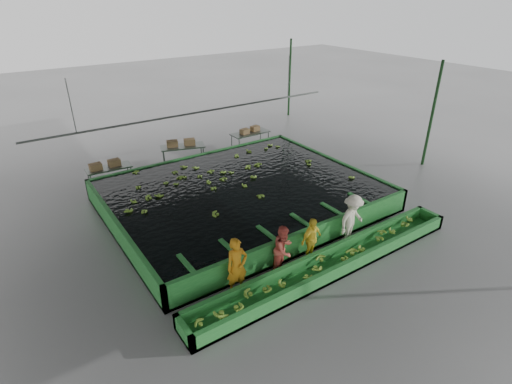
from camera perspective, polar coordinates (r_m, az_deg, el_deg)
ground at (r=15.03m, az=1.08°, el=-4.12°), size 80.00×80.00×0.00m
shed_roof at (r=13.18m, az=1.27°, el=14.88°), size 20.00×22.00×0.04m
shed_posts at (r=13.91m, az=1.17°, el=4.75°), size 20.00×22.00×5.00m
flotation_tank at (r=15.90m, az=-2.03°, el=-0.43°), size 10.00×8.00×0.90m
tank_water at (r=15.72m, az=-2.06°, el=0.87°), size 9.70×7.70×0.00m
sorting_trough at (r=12.63m, az=10.72°, el=-10.01°), size 10.00×1.00×0.50m
cableway_rail at (r=17.84m, az=-8.34°, el=11.18°), size 0.08×0.08×14.00m
rail_hanger_left at (r=16.12m, az=-24.92°, el=11.02°), size 0.04×0.04×2.00m
rail_hanger_right at (r=20.25m, az=4.68°, el=16.12°), size 0.04×0.04×2.00m
worker_a at (r=11.27m, az=-2.74°, el=-10.58°), size 0.66×0.45×1.76m
worker_b at (r=12.09m, az=3.97°, el=-8.21°), size 0.95×0.85×1.60m
worker_c at (r=12.72m, az=7.90°, el=-6.74°), size 0.92×0.48×1.49m
worker_d at (r=13.77m, az=13.55°, el=-3.80°), size 1.24×0.84×1.77m
packing_table_left at (r=18.68m, az=-20.08°, el=2.11°), size 1.93×0.86×0.86m
packing_table_mid at (r=20.09m, az=-10.34°, el=5.22°), size 2.26×1.45×0.96m
packing_table_right at (r=21.72m, az=-0.83°, el=7.32°), size 2.11×0.87×0.96m
box_stack_left at (r=18.53m, az=-20.70°, el=3.28°), size 1.30×0.38×0.28m
box_stack_mid at (r=19.98m, az=-10.64°, el=6.54°), size 1.41×0.77×0.29m
box_stack_right at (r=21.60m, az=-0.88°, el=8.55°), size 1.25×0.52×0.26m
floating_bananas at (r=16.34m, az=-3.57°, el=1.88°), size 8.69×5.92×0.12m
trough_bananas at (r=12.54m, az=10.78°, el=-9.46°), size 9.11×0.61×0.12m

